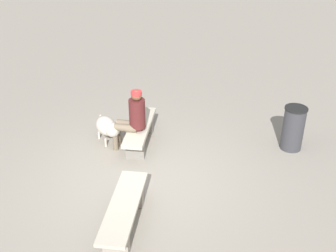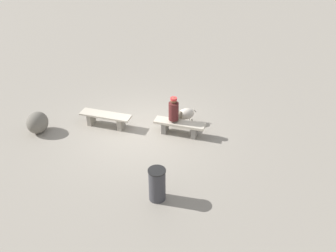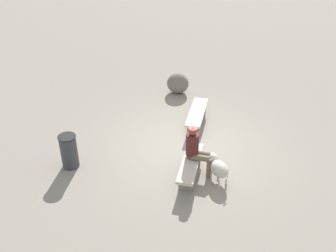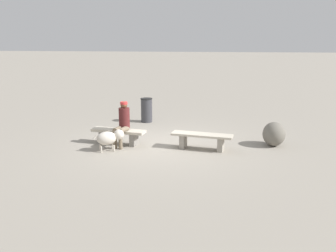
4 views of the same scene
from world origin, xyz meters
name	(u,v)px [view 3 (image 3 of 4)]	position (x,y,z in m)	size (l,w,h in m)	color
ground	(188,148)	(0.00, 0.00, -0.03)	(210.00, 210.00, 0.06)	gray
bench_left	(197,115)	(-1.24, 0.18, 0.32)	(1.78, 0.62, 0.46)	gray
bench_right	(190,166)	(1.27, 0.15, 0.32)	(1.69, 0.58, 0.45)	gray
seated_person	(196,148)	(1.08, 0.27, 0.75)	(0.39, 0.68, 1.32)	#511E1E
dog	(218,167)	(1.30, 0.82, 0.38)	(0.79, 0.65, 0.59)	beige
trash_bin	(69,151)	(1.21, -2.96, 0.46)	(0.46, 0.46, 0.92)	#38383D
boulder	(178,83)	(-3.31, -0.60, 0.36)	(0.66, 0.76, 0.71)	#6B665B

